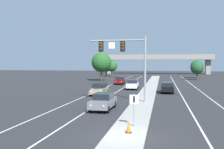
{
  "coord_description": "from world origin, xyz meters",
  "views": [
    {
      "loc": [
        2.14,
        -15.67,
        4.47
      ],
      "look_at": [
        -3.2,
        12.54,
        3.2
      ],
      "focal_mm": 43.02,
      "sensor_mm": 36.0,
      "label": 1
    }
  ],
  "objects": [
    {
      "name": "tree_far_right_b",
      "position": [
        11.94,
        65.45,
        3.42
      ],
      "size": [
        3.63,
        3.63,
        5.25
      ],
      "color": "#4C3823",
      "rests_on": "ground"
    },
    {
      "name": "median_sign_post",
      "position": [
        0.25,
        2.34,
        1.59
      ],
      "size": [
        0.6,
        0.1,
        2.2
      ],
      "color": "gray",
      "rests_on": "median_island"
    },
    {
      "name": "tree_far_left_a",
      "position": [
        -16.12,
        70.55,
        3.04
      ],
      "size": [
        3.23,
        3.23,
        4.67
      ],
      "color": "#4C3823",
      "rests_on": "ground"
    },
    {
      "name": "car_oncoming_white",
      "position": [
        -2.83,
        29.25,
        0.82
      ],
      "size": [
        1.91,
        4.51,
        1.58
      ],
      "color": "silver",
      "rests_on": "ground"
    },
    {
      "name": "car_oncoming_darkred",
      "position": [
        -6.57,
        39.06,
        0.82
      ],
      "size": [
        1.91,
        4.51,
        1.58
      ],
      "color": "#5B0F14",
      "rests_on": "ground"
    },
    {
      "name": "lane_stripe_oncoming_center",
      "position": [
        -4.7,
        25.0,
        0.0
      ],
      "size": [
        0.14,
        100.0,
        0.01
      ],
      "primitive_type": "cube",
      "color": "silver",
      "rests_on": "ground"
    },
    {
      "name": "car_oncoming_grey",
      "position": [
        -3.38,
        9.0,
        0.82
      ],
      "size": [
        1.9,
        4.5,
        1.58
      ],
      "color": "slate",
      "rests_on": "ground"
    },
    {
      "name": "tree_far_left_b",
      "position": [
        -13.93,
        68.71,
        3.39
      ],
      "size": [
        3.6,
        3.6,
        5.21
      ],
      "color": "#4C3823",
      "rests_on": "ground"
    },
    {
      "name": "car_oncoming_tan",
      "position": [
        -6.42,
        20.17,
        0.82
      ],
      "size": [
        1.9,
        4.5,
        1.58
      ],
      "color": "tan",
      "rests_on": "ground"
    },
    {
      "name": "car_receding_black",
      "position": [
        2.83,
        24.66,
        0.82
      ],
      "size": [
        1.85,
        4.48,
        1.58
      ],
      "color": "black",
      "rests_on": "ground"
    },
    {
      "name": "median_island",
      "position": [
        0.0,
        18.0,
        0.07
      ],
      "size": [
        2.4,
        110.0,
        0.15
      ],
      "primitive_type": "cube",
      "color": "#9E9B93",
      "rests_on": "ground"
    },
    {
      "name": "edge_stripe_left",
      "position": [
        -8.0,
        25.0,
        0.0
      ],
      "size": [
        0.14,
        100.0,
        0.01
      ],
      "primitive_type": "cube",
      "color": "silver",
      "rests_on": "ground"
    },
    {
      "name": "overhead_signal_mast",
      "position": [
        -1.75,
        13.93,
        5.29
      ],
      "size": [
        6.33,
        0.44,
        7.2
      ],
      "color": "gray",
      "rests_on": "median_island"
    },
    {
      "name": "tree_far_right_a",
      "position": [
        10.82,
        56.0,
        3.2
      ],
      "size": [
        3.4,
        3.4,
        4.92
      ],
      "color": "#4C3823",
      "rests_on": "ground"
    },
    {
      "name": "tree_far_left_c",
      "position": [
        -12.58,
        48.16,
        4.55
      ],
      "size": [
        4.82,
        4.82,
        6.97
      ],
      "color": "#4C3823",
      "rests_on": "ground"
    },
    {
      "name": "lane_stripe_receding_center",
      "position": [
        4.7,
        25.0,
        0.0
      ],
      "size": [
        0.14,
        100.0,
        0.01
      ],
      "primitive_type": "cube",
      "color": "silver",
      "rests_on": "ground"
    },
    {
      "name": "overpass_bridge",
      "position": [
        0.0,
        92.15,
        5.78
      ],
      "size": [
        42.4,
        6.4,
        7.65
      ],
      "color": "gray",
      "rests_on": "ground"
    },
    {
      "name": "traffic_cone_median_nose",
      "position": [
        0.1,
        0.59,
        0.51
      ],
      "size": [
        0.36,
        0.36,
        0.74
      ],
      "color": "black",
      "rests_on": "median_island"
    },
    {
      "name": "edge_stripe_right",
      "position": [
        8.0,
        25.0,
        0.0
      ],
      "size": [
        0.14,
        100.0,
        0.01
      ],
      "primitive_type": "cube",
      "color": "silver",
      "rests_on": "ground"
    },
    {
      "name": "ground_plane",
      "position": [
        0.0,
        0.0,
        0.0
      ],
      "size": [
        260.0,
        260.0,
        0.0
      ],
      "primitive_type": "plane",
      "color": "#28282B"
    }
  ]
}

